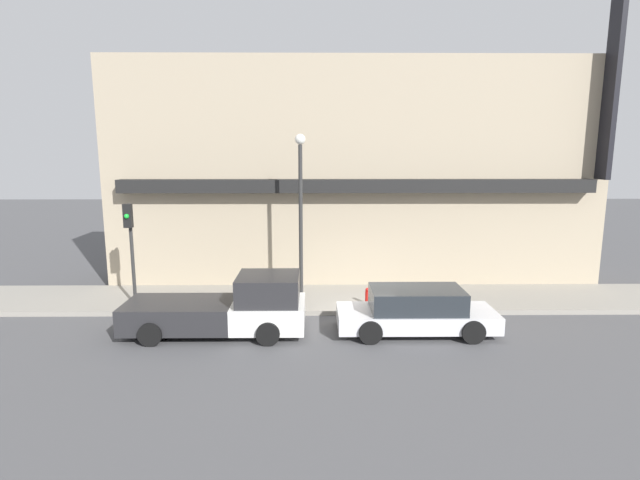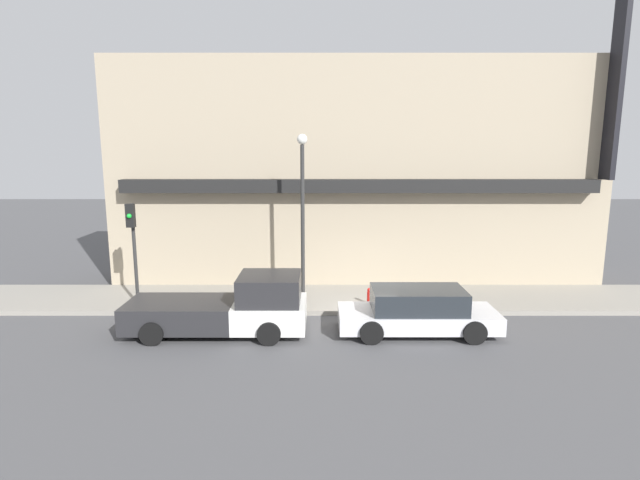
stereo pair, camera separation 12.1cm
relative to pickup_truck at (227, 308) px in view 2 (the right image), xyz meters
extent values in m
plane|color=#4C4C4F|center=(4.25, 1.59, -0.80)|extent=(80.00, 80.00, 0.00)
cube|color=gray|center=(4.25, 3.25, -0.71)|extent=(36.00, 3.32, 0.17)
cube|color=tan|center=(4.25, 6.42, 3.75)|extent=(19.80, 3.00, 9.08)
cube|color=black|center=(4.25, 4.62, 3.37)|extent=(18.22, 0.60, 0.50)
cube|color=black|center=(13.65, 4.52, 7.01)|extent=(0.20, 0.80, 6.78)
cube|color=white|center=(1.24, 0.00, -0.18)|extent=(2.17, 1.94, 0.78)
cube|color=#262628|center=(1.24, 0.00, 0.62)|extent=(1.85, 1.78, 0.82)
cube|color=#262628|center=(-1.47, 0.00, -0.18)|extent=(3.26, 1.94, 0.78)
cylinder|color=black|center=(1.29, 0.97, -0.45)|extent=(0.69, 0.22, 0.69)
cylinder|color=black|center=(1.29, -0.97, -0.45)|extent=(0.69, 0.22, 0.69)
cylinder|color=black|center=(-2.07, 0.97, -0.45)|extent=(0.69, 0.22, 0.69)
cylinder|color=black|center=(-2.07, -0.97, -0.45)|extent=(0.69, 0.22, 0.69)
cube|color=silver|center=(5.74, 0.00, -0.33)|extent=(4.81, 1.78, 0.52)
cube|color=#23282D|center=(5.74, 0.00, 0.26)|extent=(2.79, 1.60, 0.67)
cylinder|color=black|center=(7.23, 0.89, -0.45)|extent=(0.69, 0.22, 0.69)
cylinder|color=black|center=(7.23, -0.89, -0.45)|extent=(0.69, 0.22, 0.69)
cylinder|color=black|center=(4.25, 0.89, -0.45)|extent=(0.69, 0.22, 0.69)
cylinder|color=black|center=(4.25, -0.89, -0.45)|extent=(0.69, 0.22, 0.69)
cylinder|color=red|center=(4.50, 2.37, -0.41)|extent=(0.16, 0.16, 0.45)
sphere|color=red|center=(4.50, 2.37, -0.12)|extent=(0.16, 0.16, 0.16)
cylinder|color=#2D2D2D|center=(2.15, 2.80, 2.14)|extent=(0.14, 0.14, 5.54)
sphere|color=silver|center=(2.15, 2.80, 5.09)|extent=(0.36, 0.36, 0.36)
cylinder|color=#2D2D2D|center=(-3.64, 2.31, 1.16)|extent=(0.12, 0.12, 3.58)
cube|color=black|center=(-3.64, 2.15, 2.55)|extent=(0.28, 0.20, 0.80)
sphere|color=green|center=(-3.64, 2.03, 2.55)|extent=(0.16, 0.16, 0.16)
camera|label=1|loc=(2.64, -14.54, 4.76)|focal=28.00mm
camera|label=2|loc=(2.76, -14.54, 4.76)|focal=28.00mm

